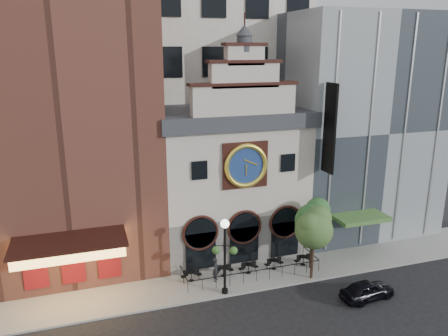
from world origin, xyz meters
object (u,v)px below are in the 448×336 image
bistro_3 (274,263)px  lamppost (225,248)px  bistro_4 (303,260)px  car_right (367,290)px  tree_left (314,227)px  bistro_0 (191,275)px  pedestrian (216,269)px  bistro_2 (248,267)px  tree_right (314,218)px  bistro_1 (223,271)px

bistro_3 → lamppost: size_ratio=0.28×
bistro_4 → car_right: car_right is taller
tree_left → bistro_0: bearing=165.3°
bistro_4 → pedestrian: bearing=-178.5°
car_right → tree_left: (-2.38, 3.64, 3.62)m
pedestrian → tree_left: (7.14, -1.80, 3.22)m
bistro_2 → car_right: (6.75, -5.78, 0.07)m
tree_right → bistro_1: bearing=173.6°
bistro_3 → tree_right: size_ratio=0.28×
tree_right → bistro_4: bearing=128.8°
bistro_0 → car_right: bearing=-27.9°
lamppost → bistro_3: bearing=45.5°
bistro_0 → lamppost: (1.89, -2.38, 3.03)m
bistro_2 → car_right: size_ratio=0.39×
bistro_2 → bistro_4: (4.70, -0.14, 0.00)m
bistro_2 → pedestrian: bearing=-173.0°
bistro_1 → lamppost: 3.87m
bistro_0 → bistro_4: size_ratio=1.00×
car_right → bistro_3: bearing=31.8°
bistro_4 → car_right: 6.00m
bistro_1 → bistro_2: (2.01, -0.14, 0.00)m
bistro_0 → tree_left: size_ratio=0.28×
bistro_0 → tree_left: 9.93m
bistro_1 → bistro_2: 2.01m
bistro_0 → lamppost: bearing=-51.5°
bistro_0 → bistro_1: bearing=-1.4°
car_right → pedestrian: size_ratio=2.15×
tree_left → bistro_4: bearing=80.4°
bistro_0 → car_right: (11.29, -5.98, 0.07)m
bistro_1 → car_right: 10.57m
pedestrian → tree_right: size_ratio=0.33×
bistro_1 → tree_right: size_ratio=0.28×
bistro_0 → pedestrian: 1.91m
bistro_3 → bistro_4: same height
car_right → tree_right: (-1.63, 5.12, 3.66)m
bistro_4 → lamppost: size_ratio=0.28×
bistro_4 → tree_right: (0.42, -0.52, 3.73)m
bistro_3 → bistro_4: (2.53, -0.15, 0.00)m
bistro_1 → lamppost: size_ratio=0.28×
bistro_4 → car_right: size_ratio=0.39×
bistro_4 → lamppost: 8.22m
bistro_0 → pedestrian: size_ratio=0.84×
bistro_1 → tree_left: size_ratio=0.28×
pedestrian → tree_left: 8.04m
bistro_2 → bistro_0: bearing=177.5°
bistro_4 → tree_left: (-0.34, -2.00, 3.70)m
bistro_1 → bistro_3: (4.19, -0.13, 0.00)m
bistro_0 → bistro_1: (2.53, -0.06, 0.00)m
pedestrian → tree_left: tree_left is taller
bistro_0 → bistro_1: size_ratio=1.00×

